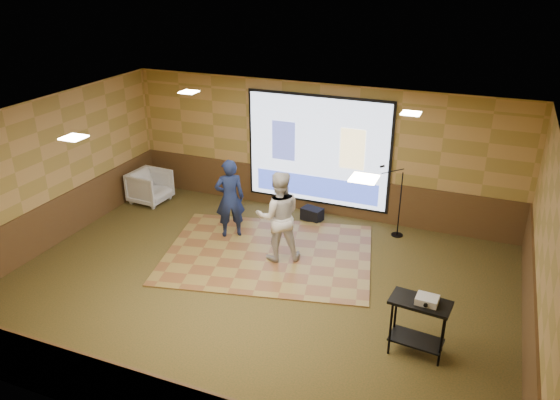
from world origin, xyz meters
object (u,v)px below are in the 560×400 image
at_px(player_left, 230,198).
at_px(player_right, 279,216).
at_px(duffel_bag, 312,214).
at_px(projector_screen, 317,152).
at_px(av_table, 419,318).
at_px(banquet_chair, 150,187).
at_px(projector, 427,300).
at_px(mic_stand, 396,214).
at_px(dance_floor, 268,254).

relative_size(player_left, player_right, 0.94).
bearing_deg(duffel_bag, projector_screen, 97.45).
bearing_deg(av_table, banquet_chair, 154.87).
bearing_deg(projector, mic_stand, 110.03).
bearing_deg(player_right, player_left, -49.92).
height_order(projector_screen, banquet_chair, projector_screen).
relative_size(dance_floor, banquet_chair, 4.70).
distance_m(av_table, duffel_bag, 4.76).
relative_size(projector_screen, mic_stand, 2.15).
height_order(dance_floor, player_right, player_right).
xyz_separation_m(dance_floor, player_left, (-1.05, 0.43, 0.86)).
distance_m(dance_floor, mic_stand, 2.85).
xyz_separation_m(player_left, mic_stand, (3.21, 1.35, -0.38)).
bearing_deg(av_table, projector_screen, 125.55).
relative_size(projector, mic_stand, 0.20).
distance_m(player_right, mic_stand, 2.71).
relative_size(projector_screen, player_left, 1.97).
bearing_deg(banquet_chair, duffel_bag, -78.54).
bearing_deg(player_left, mic_stand, 168.58).
bearing_deg(banquet_chair, av_table, -111.06).
bearing_deg(mic_stand, projector_screen, 166.98).
bearing_deg(player_left, player_right, 123.76).
bearing_deg(av_table, player_right, 148.38).
distance_m(dance_floor, banquet_chair, 3.91).
bearing_deg(mic_stand, banquet_chair, -175.04).
distance_m(player_left, banquet_chair, 2.80).
bearing_deg(av_table, player_left, 151.17).
bearing_deg(mic_stand, av_table, -74.01).
relative_size(player_left, projector, 5.45).
distance_m(projector_screen, av_table, 5.17).
relative_size(player_right, banquet_chair, 2.10).
bearing_deg(mic_stand, player_right, -135.08).
distance_m(dance_floor, duffel_bag, 1.85).
height_order(dance_floor, mic_stand, mic_stand).
distance_m(player_left, projector, 4.93).
relative_size(player_right, duffel_bag, 3.94).
distance_m(projector, banquet_chair, 7.68).
relative_size(player_left, duffel_bag, 3.69).
xyz_separation_m(projector_screen, dance_floor, (-0.24, -2.24, -1.46)).
xyz_separation_m(dance_floor, banquet_chair, (-3.66, 1.31, 0.38)).
distance_m(projector_screen, player_left, 2.30).
relative_size(player_right, projector, 5.81).
height_order(projector_screen, duffel_bag, projector_screen).
height_order(av_table, banquet_chair, av_table).
distance_m(player_right, av_table, 3.47).
bearing_deg(player_left, dance_floor, 123.20).
height_order(player_right, projector, player_right).
relative_size(projector_screen, av_table, 3.67).
height_order(projector_screen, dance_floor, projector_screen).
bearing_deg(av_table, duffel_bag, 127.96).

